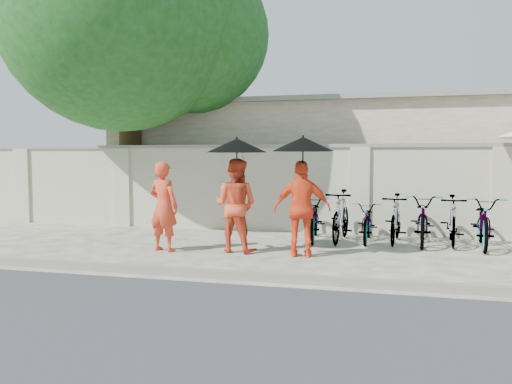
# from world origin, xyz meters

# --- Properties ---
(ground) EXTENTS (80.00, 80.00, 0.00)m
(ground) POSITION_xyz_m (0.00, 0.00, 0.00)
(ground) COLOR beige
(kerb) EXTENTS (40.00, 0.16, 0.12)m
(kerb) POSITION_xyz_m (0.00, -1.70, 0.06)
(kerb) COLOR gray
(kerb) RESTS_ON ground
(compound_wall) EXTENTS (20.00, 0.30, 2.00)m
(compound_wall) POSITION_xyz_m (1.00, 3.20, 1.00)
(compound_wall) COLOR beige
(compound_wall) RESTS_ON ground
(building_behind) EXTENTS (14.00, 6.00, 3.20)m
(building_behind) POSITION_xyz_m (2.00, 7.00, 1.60)
(building_behind) COLOR beige
(building_behind) RESTS_ON ground
(shade_tree) EXTENTS (6.70, 6.20, 8.20)m
(shade_tree) POSITION_xyz_m (-3.66, 2.97, 5.10)
(shade_tree) COLOR brown
(shade_tree) RESTS_ON ground
(monk_left) EXTENTS (0.69, 0.54, 1.70)m
(monk_left) POSITION_xyz_m (-1.51, 0.10, 0.85)
(monk_left) COLOR #E44224
(monk_left) RESTS_ON ground
(monk_center) EXTENTS (0.96, 0.81, 1.75)m
(monk_center) POSITION_xyz_m (-0.16, 0.35, 0.88)
(monk_center) COLOR #E54D27
(monk_center) RESTS_ON ground
(parasol_center) EXTENTS (1.12, 1.12, 1.13)m
(parasol_center) POSITION_xyz_m (-0.11, 0.27, 1.99)
(parasol_center) COLOR black
(parasol_center) RESTS_ON ground
(monk_right) EXTENTS (1.06, 0.55, 1.72)m
(monk_right) POSITION_xyz_m (1.12, 0.19, 0.86)
(monk_right) COLOR #FF4E22
(monk_right) RESTS_ON ground
(parasol_right) EXTENTS (1.10, 1.10, 1.16)m
(parasol_right) POSITION_xyz_m (1.14, 0.11, 2.00)
(parasol_right) COLOR black
(parasol_right) RESTS_ON ground
(bike_0) EXTENTS (0.79, 1.91, 0.98)m
(bike_0) POSITION_xyz_m (1.11, 2.03, 0.49)
(bike_0) COLOR gray
(bike_0) RESTS_ON ground
(bike_1) EXTENTS (0.68, 1.86, 1.09)m
(bike_1) POSITION_xyz_m (1.67, 1.96, 0.55)
(bike_1) COLOR gray
(bike_1) RESTS_ON ground
(bike_2) EXTENTS (0.63, 1.66, 0.86)m
(bike_2) POSITION_xyz_m (2.22, 2.06, 0.43)
(bike_2) COLOR gray
(bike_2) RESTS_ON ground
(bike_3) EXTENTS (0.67, 1.74, 1.02)m
(bike_3) POSITION_xyz_m (2.78, 2.05, 0.51)
(bike_3) COLOR gray
(bike_3) RESTS_ON ground
(bike_4) EXTENTS (0.84, 2.02, 1.04)m
(bike_4) POSITION_xyz_m (3.33, 2.09, 0.52)
(bike_4) COLOR gray
(bike_4) RESTS_ON ground
(bike_5) EXTENTS (0.62, 1.72, 1.01)m
(bike_5) POSITION_xyz_m (3.89, 2.10, 0.51)
(bike_5) COLOR gray
(bike_5) RESTS_ON ground
(bike_6) EXTENTS (0.90, 2.02, 1.02)m
(bike_6) POSITION_xyz_m (4.44, 1.90, 0.51)
(bike_6) COLOR gray
(bike_6) RESTS_ON ground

